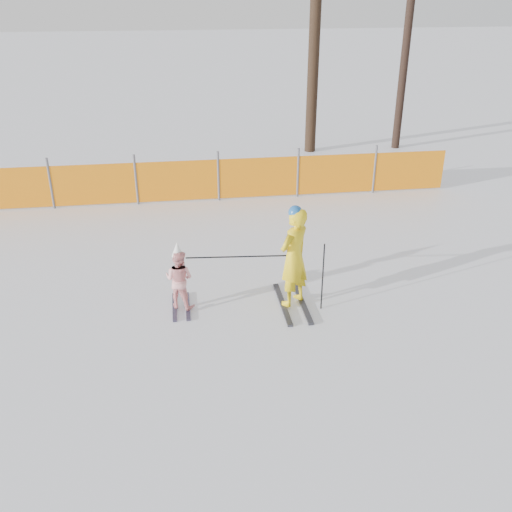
{
  "coord_description": "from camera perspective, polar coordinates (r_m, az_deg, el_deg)",
  "views": [
    {
      "loc": [
        -1.15,
        -7.63,
        4.99
      ],
      "look_at": [
        0.0,
        0.5,
        1.0
      ],
      "focal_mm": 40.0,
      "sensor_mm": 36.0,
      "label": 1
    }
  ],
  "objects": [
    {
      "name": "adult",
      "position": [
        9.35,
        3.81,
        -0.11
      ],
      "size": [
        0.74,
        1.38,
        1.8
      ],
      "color": "black",
      "rests_on": "ground"
    },
    {
      "name": "ground",
      "position": [
        9.19,
        0.44,
        -6.97
      ],
      "size": [
        120.0,
        120.0,
        0.0
      ],
      "primitive_type": "plane",
      "color": "white",
      "rests_on": "ground"
    },
    {
      "name": "tree_trunks",
      "position": [
        18.52,
        8.89,
        19.41
      ],
      "size": [
        3.18,
        0.34,
        6.11
      ],
      "color": "black",
      "rests_on": "ground"
    },
    {
      "name": "child",
      "position": [
        9.48,
        -7.69,
        -2.24
      ],
      "size": [
        0.62,
        0.9,
        1.21
      ],
      "color": "black",
      "rests_on": "ground"
    },
    {
      "name": "ski_poles",
      "position": [
        9.3,
        1.69,
        -0.94
      ],
      "size": [
        2.22,
        0.38,
        1.2
      ],
      "color": "black",
      "rests_on": "ground"
    },
    {
      "name": "safety_fence",
      "position": [
        14.36,
        -16.49,
        6.85
      ],
      "size": [
        17.88,
        0.06,
        1.25
      ],
      "color": "#595960",
      "rests_on": "ground"
    }
  ]
}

